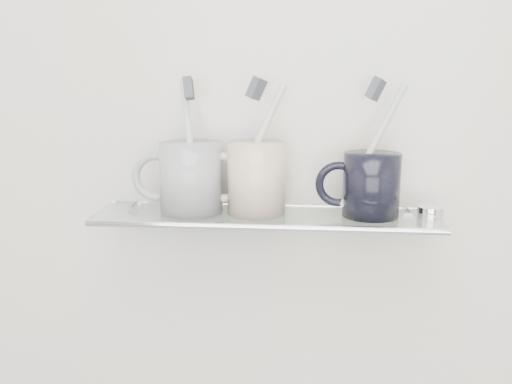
# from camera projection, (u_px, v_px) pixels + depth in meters

# --- Properties ---
(wall_back) EXTENTS (2.50, 0.00, 2.50)m
(wall_back) POSITION_uv_depth(u_px,v_px,m) (270.00, 108.00, 0.86)
(wall_back) COLOR beige
(wall_back) RESTS_ON ground
(shelf_glass) EXTENTS (0.50, 0.12, 0.01)m
(shelf_glass) POSITION_uv_depth(u_px,v_px,m) (266.00, 217.00, 0.83)
(shelf_glass) COLOR silver
(shelf_glass) RESTS_ON wall_back
(shelf_rail) EXTENTS (0.50, 0.01, 0.01)m
(shelf_rail) POSITION_uv_depth(u_px,v_px,m) (263.00, 227.00, 0.78)
(shelf_rail) COLOR silver
(shelf_rail) RESTS_ON shelf_glass
(bracket_left) EXTENTS (0.02, 0.03, 0.02)m
(bracket_left) POSITION_uv_depth(u_px,v_px,m) (136.00, 213.00, 0.90)
(bracket_left) COLOR silver
(bracket_left) RESTS_ON wall_back
(bracket_right) EXTENTS (0.02, 0.03, 0.02)m
(bracket_right) POSITION_uv_depth(u_px,v_px,m) (406.00, 219.00, 0.86)
(bracket_right) COLOR silver
(bracket_right) RESTS_ON wall_back
(mug_left) EXTENTS (0.11, 0.11, 0.10)m
(mug_left) POSITION_uv_depth(u_px,v_px,m) (191.00, 178.00, 0.84)
(mug_left) COLOR white
(mug_left) RESTS_ON shelf_glass
(mug_left_handle) EXTENTS (0.07, 0.01, 0.07)m
(mug_left_handle) POSITION_uv_depth(u_px,v_px,m) (156.00, 177.00, 0.84)
(mug_left_handle) COLOR white
(mug_left_handle) RESTS_ON mug_left
(toothbrush_left) EXTENTS (0.04, 0.05, 0.19)m
(toothbrush_left) POSITION_uv_depth(u_px,v_px,m) (190.00, 144.00, 0.83)
(toothbrush_left) COLOR silver
(toothbrush_left) RESTS_ON mug_left
(bristles_left) EXTENTS (0.02, 0.03, 0.04)m
(bristles_left) POSITION_uv_depth(u_px,v_px,m) (189.00, 88.00, 0.81)
(bristles_left) COLOR #3B3C44
(bristles_left) RESTS_ON toothbrush_left
(mug_center) EXTENTS (0.11, 0.11, 0.10)m
(mug_center) POSITION_uv_depth(u_px,v_px,m) (256.00, 178.00, 0.83)
(mug_center) COLOR beige
(mug_center) RESTS_ON shelf_glass
(mug_center_handle) EXTENTS (0.07, 0.01, 0.07)m
(mug_center_handle) POSITION_uv_depth(u_px,v_px,m) (223.00, 178.00, 0.83)
(mug_center_handle) COLOR beige
(mug_center_handle) RESTS_ON mug_center
(toothbrush_center) EXTENTS (0.09, 0.01, 0.18)m
(toothbrush_center) POSITION_uv_depth(u_px,v_px,m) (256.00, 145.00, 0.82)
(toothbrush_center) COLOR silver
(toothbrush_center) RESTS_ON mug_center
(bristles_center) EXTENTS (0.03, 0.03, 0.04)m
(bristles_center) POSITION_uv_depth(u_px,v_px,m) (256.00, 88.00, 0.80)
(bristles_center) COLOR #3B3C44
(bristles_center) RESTS_ON toothbrush_center
(mug_right) EXTENTS (0.10, 0.10, 0.09)m
(mug_right) POSITION_uv_depth(u_px,v_px,m) (371.00, 185.00, 0.82)
(mug_right) COLOR black
(mug_right) RESTS_ON shelf_glass
(mug_right_handle) EXTENTS (0.07, 0.01, 0.07)m
(mug_right_handle) POSITION_uv_depth(u_px,v_px,m) (338.00, 184.00, 0.82)
(mug_right_handle) COLOR black
(mug_right_handle) RESTS_ON mug_right
(toothbrush_right) EXTENTS (0.09, 0.02, 0.18)m
(toothbrush_right) POSITION_uv_depth(u_px,v_px,m) (373.00, 146.00, 0.80)
(toothbrush_right) COLOR #BBBBBB
(toothbrush_right) RESTS_ON mug_right
(bristles_right) EXTENTS (0.03, 0.03, 0.04)m
(bristles_right) POSITION_uv_depth(u_px,v_px,m) (376.00, 89.00, 0.79)
(bristles_right) COLOR #3B3C44
(bristles_right) RESTS_ON toothbrush_right
(chrome_cap) EXTENTS (0.04, 0.04, 0.02)m
(chrome_cap) POSITION_uv_depth(u_px,v_px,m) (431.00, 212.00, 0.82)
(chrome_cap) COLOR silver
(chrome_cap) RESTS_ON shelf_glass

